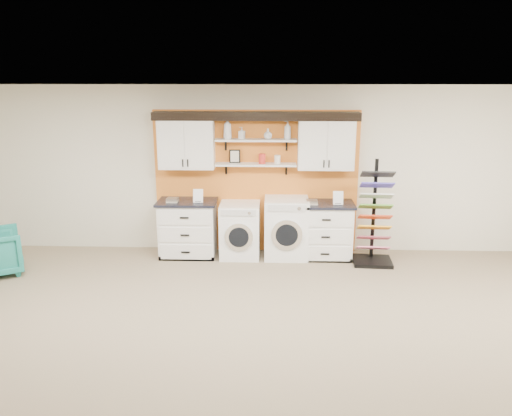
{
  "coord_description": "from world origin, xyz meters",
  "views": [
    {
      "loc": [
        0.27,
        -4.26,
        2.99
      ],
      "look_at": [
        0.05,
        2.3,
        1.2
      ],
      "focal_mm": 35.0,
      "sensor_mm": 36.0,
      "label": 1
    }
  ],
  "objects_px": {
    "base_cabinet_right": "(324,230)",
    "sample_rack": "(374,231)",
    "dryer": "(286,228)",
    "base_cabinet_left": "(188,228)",
    "washer": "(240,230)"
  },
  "relations": [
    {
      "from": "sample_rack",
      "to": "washer",
      "type": "bearing_deg",
      "value": 177.42
    },
    {
      "from": "washer",
      "to": "dryer",
      "type": "relative_size",
      "value": 0.91
    },
    {
      "from": "base_cabinet_right",
      "to": "sample_rack",
      "type": "distance_m",
      "value": 0.81
    },
    {
      "from": "base_cabinet_left",
      "to": "washer",
      "type": "xyz_separation_m",
      "value": [
        0.87,
        -0.0,
        -0.02
      ]
    },
    {
      "from": "dryer",
      "to": "sample_rack",
      "type": "relative_size",
      "value": 0.59
    },
    {
      "from": "base_cabinet_left",
      "to": "sample_rack",
      "type": "bearing_deg",
      "value": -4.69
    },
    {
      "from": "base_cabinet_right",
      "to": "sample_rack",
      "type": "xyz_separation_m",
      "value": [
        0.77,
        -0.25,
        0.07
      ]
    },
    {
      "from": "dryer",
      "to": "sample_rack",
      "type": "height_order",
      "value": "sample_rack"
    },
    {
      "from": "washer",
      "to": "base_cabinet_left",
      "type": "bearing_deg",
      "value": 179.78
    },
    {
      "from": "base_cabinet_left",
      "to": "base_cabinet_right",
      "type": "height_order",
      "value": "base_cabinet_left"
    },
    {
      "from": "washer",
      "to": "dryer",
      "type": "distance_m",
      "value": 0.77
    },
    {
      "from": "washer",
      "to": "base_cabinet_right",
      "type": "bearing_deg",
      "value": 0.14
    },
    {
      "from": "washer",
      "to": "dryer",
      "type": "xyz_separation_m",
      "value": [
        0.77,
        0.0,
        0.05
      ]
    },
    {
      "from": "dryer",
      "to": "base_cabinet_left",
      "type": "bearing_deg",
      "value": 179.88
    },
    {
      "from": "base_cabinet_left",
      "to": "washer",
      "type": "bearing_deg",
      "value": -0.22
    }
  ]
}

